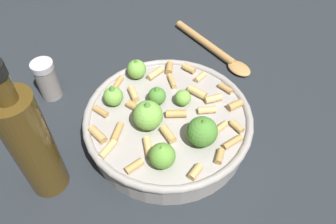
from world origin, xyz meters
name	(u,v)px	position (x,y,z in m)	size (l,w,h in m)	color
ground_plane	(168,134)	(0.00, 0.00, 0.00)	(2.40, 2.40, 0.00)	#23282D
cooking_pan	(167,122)	(0.00, 0.00, 0.03)	(0.27, 0.27, 0.10)	#9E9993
pepper_shaker	(47,80)	(0.14, -0.19, 0.04)	(0.04, 0.04, 0.08)	gray
olive_oil_bottle	(31,144)	(0.20, -0.01, 0.10)	(0.06, 0.06, 0.23)	#4C3814
wooden_spoon	(215,51)	(-0.19, -0.13, 0.01)	(0.05, 0.22, 0.02)	#B2844C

